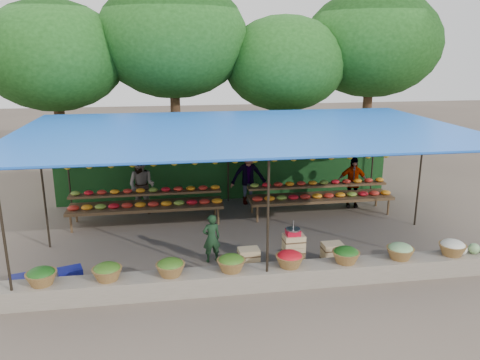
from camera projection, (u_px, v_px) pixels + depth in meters
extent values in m
plane|color=brown|center=(243.00, 235.00, 12.18)|extent=(60.00, 60.00, 0.00)
cube|color=#726B5B|center=(265.00, 277.00, 9.51)|extent=(10.60, 0.55, 0.40)
cylinder|color=black|center=(4.00, 240.00, 8.32)|extent=(0.05, 0.05, 2.80)
cylinder|color=black|center=(268.00, 224.00, 9.05)|extent=(0.05, 0.05, 2.80)
cylinder|color=black|center=(44.00, 192.00, 11.08)|extent=(0.05, 0.05, 2.80)
cylinder|color=black|center=(420.00, 176.00, 12.53)|extent=(0.05, 0.05, 2.80)
cylinder|color=black|center=(67.00, 164.00, 13.83)|extent=(0.05, 0.05, 2.80)
cylinder|color=black|center=(228.00, 158.00, 14.56)|extent=(0.05, 0.05, 2.80)
cylinder|color=black|center=(373.00, 153.00, 15.29)|extent=(0.05, 0.05, 2.80)
cube|color=blue|center=(243.00, 129.00, 11.43)|extent=(10.80, 6.60, 0.04)
cube|color=blue|center=(259.00, 153.00, 9.57)|extent=(10.80, 2.19, 0.26)
cube|color=blue|center=(232.00, 124.00, 13.38)|extent=(10.80, 2.19, 0.26)
cylinder|color=#96969B|center=(235.00, 149.00, 12.97)|extent=(9.60, 0.01, 0.01)
ellipsoid|color=gold|center=(67.00, 164.00, 12.36)|extent=(0.23, 0.17, 0.30)
ellipsoid|color=gold|center=(89.00, 164.00, 12.45)|extent=(0.23, 0.17, 0.30)
ellipsoid|color=gold|center=(111.00, 163.00, 12.53)|extent=(0.23, 0.17, 0.30)
ellipsoid|color=gold|center=(132.00, 162.00, 12.62)|extent=(0.23, 0.17, 0.30)
ellipsoid|color=gold|center=(153.00, 161.00, 12.70)|extent=(0.23, 0.17, 0.30)
ellipsoid|color=gold|center=(174.00, 161.00, 12.79)|extent=(0.23, 0.17, 0.30)
ellipsoid|color=gold|center=(195.00, 160.00, 12.87)|extent=(0.23, 0.17, 0.30)
ellipsoid|color=gold|center=(215.00, 159.00, 12.96)|extent=(0.23, 0.17, 0.30)
ellipsoid|color=gold|center=(235.00, 158.00, 13.04)|extent=(0.23, 0.17, 0.30)
ellipsoid|color=gold|center=(255.00, 158.00, 13.13)|extent=(0.23, 0.17, 0.30)
ellipsoid|color=gold|center=(274.00, 157.00, 13.22)|extent=(0.23, 0.17, 0.30)
ellipsoid|color=gold|center=(294.00, 156.00, 13.30)|extent=(0.23, 0.17, 0.30)
ellipsoid|color=gold|center=(313.00, 156.00, 13.39)|extent=(0.23, 0.17, 0.30)
ellipsoid|color=gold|center=(331.00, 155.00, 13.47)|extent=(0.23, 0.17, 0.30)
ellipsoid|color=gold|center=(350.00, 154.00, 13.56)|extent=(0.23, 0.17, 0.30)
ellipsoid|color=gold|center=(368.00, 154.00, 13.64)|extent=(0.23, 0.17, 0.30)
ellipsoid|color=gold|center=(386.00, 153.00, 13.73)|extent=(0.23, 0.17, 0.30)
ellipsoid|color=#1C5416|center=(41.00, 274.00, 8.75)|extent=(0.52, 0.52, 0.23)
ellipsoid|color=#3A681B|center=(107.00, 269.00, 8.93)|extent=(0.52, 0.52, 0.23)
ellipsoid|color=#3A681B|center=(170.00, 265.00, 9.11)|extent=(0.52, 0.52, 0.23)
ellipsoid|color=#3A681B|center=(231.00, 261.00, 9.29)|extent=(0.52, 0.52, 0.23)
ellipsoid|color=red|center=(290.00, 256.00, 9.47)|extent=(0.52, 0.52, 0.23)
ellipsoid|color=#1C5416|center=(346.00, 253.00, 9.66)|extent=(0.52, 0.52, 0.23)
ellipsoid|color=#80B471|center=(400.00, 249.00, 9.84)|extent=(0.52, 0.52, 0.23)
ellipsoid|color=silver|center=(453.00, 245.00, 10.02)|extent=(0.52, 0.52, 0.23)
cube|color=#1B4C1D|center=(227.00, 161.00, 14.84)|extent=(10.60, 0.06, 2.50)
cylinder|color=#382814|center=(61.00, 129.00, 16.33)|extent=(0.36, 0.36, 3.97)
ellipsoid|color=#12380F|center=(53.00, 56.00, 15.66)|extent=(4.77, 4.77, 3.69)
cylinder|color=#382814|center=(176.00, 118.00, 17.25)|extent=(0.36, 0.36, 4.48)
ellipsoid|color=#12380F|center=(173.00, 39.00, 16.50)|extent=(5.39, 5.39, 4.17)
cylinder|color=#382814|center=(283.00, 127.00, 17.67)|extent=(0.36, 0.36, 3.71)
ellipsoid|color=#12380F|center=(284.00, 64.00, 17.05)|extent=(4.47, 4.47, 3.45)
cylinder|color=#382814|center=(367.00, 115.00, 18.50)|extent=(0.36, 0.36, 4.35)
ellipsoid|color=#12380F|center=(372.00, 43.00, 17.77)|extent=(5.24, 5.24, 4.05)
cube|color=#48311C|center=(146.00, 206.00, 12.90)|extent=(4.20, 0.95, 0.08)
cube|color=#48311C|center=(146.00, 193.00, 13.11)|extent=(4.20, 0.35, 0.06)
cylinder|color=#48311C|center=(71.00, 224.00, 12.29)|extent=(0.06, 0.06, 0.50)
cylinder|color=#48311C|center=(218.00, 216.00, 12.89)|extent=(0.06, 0.06, 0.50)
cylinder|color=#48311C|center=(76.00, 214.00, 13.06)|extent=(0.06, 0.06, 0.50)
cylinder|color=#48311C|center=(215.00, 206.00, 13.65)|extent=(0.06, 0.06, 0.50)
ellipsoid|color=red|center=(73.00, 208.00, 12.45)|extent=(0.31, 0.26, 0.13)
ellipsoid|color=olive|center=(75.00, 193.00, 12.80)|extent=(0.26, 0.22, 0.12)
ellipsoid|color=orange|center=(87.00, 207.00, 12.50)|extent=(0.31, 0.26, 0.13)
ellipsoid|color=red|center=(89.00, 193.00, 12.85)|extent=(0.26, 0.22, 0.12)
ellipsoid|color=olive|center=(101.00, 207.00, 12.55)|extent=(0.31, 0.26, 0.13)
ellipsoid|color=red|center=(102.00, 192.00, 12.91)|extent=(0.26, 0.22, 0.12)
ellipsoid|color=red|center=(114.00, 206.00, 12.60)|extent=(0.31, 0.26, 0.13)
ellipsoid|color=orange|center=(115.00, 192.00, 12.96)|extent=(0.26, 0.22, 0.12)
ellipsoid|color=red|center=(127.00, 205.00, 12.66)|extent=(0.31, 0.26, 0.13)
ellipsoid|color=red|center=(128.00, 191.00, 13.01)|extent=(0.26, 0.22, 0.12)
ellipsoid|color=orange|center=(140.00, 205.00, 12.71)|extent=(0.31, 0.26, 0.13)
ellipsoid|color=orange|center=(141.00, 190.00, 13.07)|extent=(0.26, 0.22, 0.12)
ellipsoid|color=red|center=(153.00, 204.00, 12.76)|extent=(0.31, 0.26, 0.13)
ellipsoid|color=olive|center=(153.00, 190.00, 13.12)|extent=(0.26, 0.22, 0.12)
ellipsoid|color=orange|center=(166.00, 203.00, 12.82)|extent=(0.31, 0.26, 0.13)
ellipsoid|color=red|center=(166.00, 189.00, 13.17)|extent=(0.26, 0.22, 0.12)
ellipsoid|color=olive|center=(179.00, 203.00, 12.87)|extent=(0.31, 0.26, 0.13)
ellipsoid|color=red|center=(178.00, 189.00, 13.23)|extent=(0.26, 0.22, 0.12)
ellipsoid|color=red|center=(192.00, 202.00, 12.92)|extent=(0.31, 0.26, 0.13)
ellipsoid|color=orange|center=(191.00, 188.00, 13.28)|extent=(0.26, 0.22, 0.12)
ellipsoid|color=red|center=(205.00, 201.00, 12.98)|extent=(0.31, 0.26, 0.13)
ellipsoid|color=red|center=(203.00, 188.00, 13.33)|extent=(0.26, 0.22, 0.12)
ellipsoid|color=orange|center=(217.00, 201.00, 13.03)|extent=(0.31, 0.26, 0.13)
ellipsoid|color=orange|center=(215.00, 187.00, 13.39)|extent=(0.26, 0.22, 0.12)
cube|color=#48311C|center=(320.00, 197.00, 13.66)|extent=(4.20, 0.95, 0.08)
cube|color=#48311C|center=(317.00, 185.00, 13.87)|extent=(4.20, 0.35, 0.06)
cylinder|color=#48311C|center=(257.00, 214.00, 13.05)|extent=(0.06, 0.06, 0.50)
cylinder|color=#48311C|center=(388.00, 206.00, 13.64)|extent=(0.06, 0.06, 0.50)
cylinder|color=#48311C|center=(252.00, 205.00, 13.81)|extent=(0.06, 0.06, 0.50)
cylinder|color=#48311C|center=(376.00, 198.00, 14.41)|extent=(0.06, 0.06, 0.50)
ellipsoid|color=red|center=(257.00, 199.00, 13.20)|extent=(0.31, 0.26, 0.13)
ellipsoid|color=olive|center=(255.00, 185.00, 13.56)|extent=(0.26, 0.22, 0.12)
ellipsoid|color=orange|center=(270.00, 198.00, 13.26)|extent=(0.31, 0.26, 0.13)
ellipsoid|color=red|center=(266.00, 185.00, 13.61)|extent=(0.26, 0.22, 0.12)
ellipsoid|color=olive|center=(282.00, 198.00, 13.31)|extent=(0.31, 0.26, 0.13)
ellipsoid|color=red|center=(278.00, 184.00, 13.67)|extent=(0.26, 0.22, 0.12)
ellipsoid|color=red|center=(293.00, 197.00, 13.36)|extent=(0.31, 0.26, 0.13)
ellipsoid|color=orange|center=(290.00, 184.00, 13.72)|extent=(0.26, 0.22, 0.12)
ellipsoid|color=red|center=(305.00, 196.00, 13.42)|extent=(0.31, 0.26, 0.13)
ellipsoid|color=red|center=(301.00, 183.00, 13.77)|extent=(0.26, 0.22, 0.12)
ellipsoid|color=orange|center=(317.00, 196.00, 13.47)|extent=(0.31, 0.26, 0.13)
ellipsoid|color=orange|center=(313.00, 183.00, 13.83)|extent=(0.26, 0.22, 0.12)
ellipsoid|color=red|center=(329.00, 195.00, 13.52)|extent=(0.31, 0.26, 0.13)
ellipsoid|color=olive|center=(324.00, 182.00, 13.88)|extent=(0.26, 0.22, 0.12)
ellipsoid|color=orange|center=(340.00, 195.00, 13.58)|extent=(0.31, 0.26, 0.13)
ellipsoid|color=red|center=(335.00, 182.00, 13.93)|extent=(0.26, 0.22, 0.12)
ellipsoid|color=olive|center=(352.00, 194.00, 13.63)|extent=(0.31, 0.26, 0.13)
ellipsoid|color=red|center=(346.00, 181.00, 13.98)|extent=(0.26, 0.22, 0.12)
ellipsoid|color=red|center=(363.00, 194.00, 13.68)|extent=(0.31, 0.26, 0.13)
ellipsoid|color=orange|center=(357.00, 181.00, 14.04)|extent=(0.26, 0.22, 0.12)
ellipsoid|color=red|center=(374.00, 193.00, 13.74)|extent=(0.31, 0.26, 0.13)
ellipsoid|color=red|center=(368.00, 180.00, 14.09)|extent=(0.26, 0.22, 0.12)
ellipsoid|color=orange|center=(385.00, 193.00, 13.79)|extent=(0.31, 0.26, 0.13)
ellipsoid|color=orange|center=(379.00, 180.00, 14.14)|extent=(0.26, 0.22, 0.12)
cube|color=tan|center=(249.00, 265.00, 10.21)|extent=(0.46, 0.35, 0.25)
cube|color=tan|center=(249.00, 254.00, 10.14)|extent=(0.46, 0.35, 0.25)
cube|color=tan|center=(293.00, 262.00, 10.36)|extent=(0.46, 0.35, 0.25)
cube|color=tan|center=(293.00, 251.00, 10.29)|extent=(0.46, 0.35, 0.25)
cube|color=tan|center=(294.00, 240.00, 10.22)|extent=(0.46, 0.35, 0.25)
cube|color=tan|center=(332.00, 259.00, 10.49)|extent=(0.46, 0.35, 0.25)
cube|color=tan|center=(333.00, 249.00, 10.42)|extent=(0.46, 0.35, 0.25)
cube|color=red|center=(293.00, 232.00, 10.17)|extent=(0.29, 0.26, 0.12)
cylinder|color=#96969B|center=(293.00, 229.00, 10.15)|extent=(0.31, 0.31, 0.03)
cylinder|color=#96969B|center=(293.00, 225.00, 10.12)|extent=(0.03, 0.03, 0.22)
imported|color=#19371D|center=(212.00, 238.00, 10.54)|extent=(0.45, 0.34, 1.13)
imported|color=slate|center=(142.00, 186.00, 13.60)|extent=(1.01, 0.92, 1.69)
imported|color=slate|center=(249.00, 176.00, 14.47)|extent=(1.20, 0.74, 1.79)
imported|color=slate|center=(352.00, 182.00, 14.21)|extent=(0.98, 0.59, 1.56)
cube|color=navy|center=(23.00, 283.00, 9.36)|extent=(0.58, 0.48, 0.30)
cube|color=navy|center=(70.00, 275.00, 9.73)|extent=(0.56, 0.47, 0.28)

